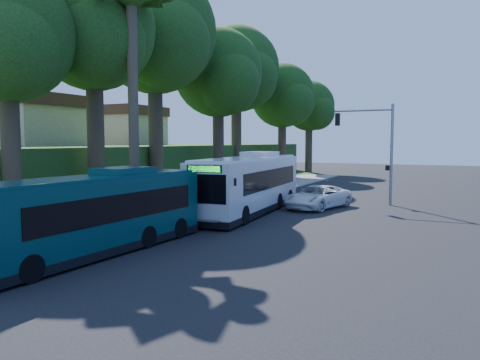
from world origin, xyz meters
The scene contains 19 objects.
ground centered at (0.00, 0.00, 0.00)m, with size 140.00×140.00×0.00m, color black.
sidewalk centered at (-7.30, 0.00, 0.06)m, with size 4.50×70.00×0.12m, color gray.
red_curb centered at (-5.00, -4.00, 0.07)m, with size 0.25×30.00×0.13m, color maroon.
grass_verge centered at (-13.00, 5.00, 0.03)m, with size 8.00×70.00×0.06m, color #234719.
bus_shelter centered at (-7.26, -2.86, 1.81)m, with size 3.20×1.51×2.55m.
stop_sign_pole centered at (-5.40, -5.00, 2.08)m, with size 0.35×0.06×3.17m.
traffic_signal_pole centered at (3.78, 10.00, 4.42)m, with size 4.10×0.30×7.00m.
palm_tree centered at (-8.20, -1.50, 12.38)m, with size 4.20×4.20×14.40m.
hillside_backdrop centered at (-26.30, 15.10, 2.44)m, with size 24.00×60.00×8.80m.
tree_0 centered at (-12.40, -0.02, 11.20)m, with size 8.40×8.00×15.70m.
tree_1 centered at (-13.37, 7.98, 12.73)m, with size 10.50×10.00×18.26m.
tree_2 centered at (-11.89, 15.98, 10.48)m, with size 8.82×8.40×15.12m.
tree_3 centered at (-13.88, 23.98, 11.98)m, with size 10.08×9.60×17.28m.
tree_4 centered at (-11.40, 31.98, 9.73)m, with size 8.40×8.00×14.14m.
tree_5 centered at (-10.41, 39.99, 8.96)m, with size 7.35×7.00×12.86m.
tree_6 centered at (-12.91, -6.01, 9.71)m, with size 7.56×7.20×13.74m.
white_bus centered at (-2.64, 2.69, 1.84)m, with size 3.58×12.78×3.76m.
teal_bus centered at (-3.66, -9.79, 1.64)m, with size 3.01×11.36×3.35m.
pickup centered at (0.67, 6.37, 0.76)m, with size 2.51×5.44×1.51m, color white.
Camera 1 is at (9.35, -23.61, 4.45)m, focal length 35.00 mm.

